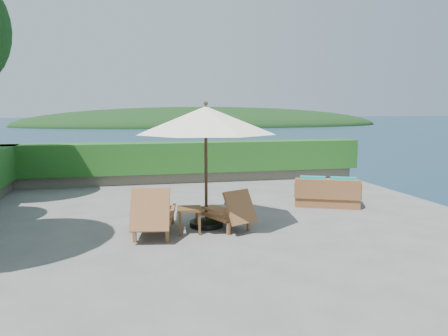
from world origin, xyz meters
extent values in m
plane|color=gray|center=(0.00, 0.00, 0.00)|extent=(12.00, 12.00, 0.00)
cube|color=#4E473E|center=(0.00, 0.00, -1.55)|extent=(12.00, 12.00, 3.00)
ellipsoid|color=black|center=(25.00, 140.00, -3.00)|extent=(126.00, 57.60, 12.60)
cube|color=slate|center=(0.00, 5.60, 0.18)|extent=(12.00, 0.60, 0.36)
cube|color=#164E17|center=(0.00, 5.60, 0.85)|extent=(12.40, 0.90, 1.00)
cylinder|color=black|center=(-0.29, -0.13, 0.06)|extent=(0.85, 0.85, 0.11)
cylinder|color=#372314|center=(-0.29, -0.13, 1.26)|extent=(0.08, 0.08, 2.51)
cone|color=white|center=(-0.29, -0.13, 2.23)|extent=(3.54, 3.54, 0.55)
sphere|color=#372314|center=(-0.29, -0.13, 2.56)|extent=(0.11, 0.11, 0.09)
cube|color=#965A36|center=(-1.79, -0.94, 0.14)|extent=(0.08, 0.08, 0.28)
cube|color=#965A36|center=(-1.20, -1.05, 0.14)|extent=(0.08, 0.08, 0.28)
cube|color=#965A36|center=(-1.56, 0.33, 0.14)|extent=(0.08, 0.08, 0.28)
cube|color=#965A36|center=(-0.97, 0.23, 0.14)|extent=(0.08, 0.08, 0.28)
cube|color=#965A36|center=(-1.36, -0.25, 0.32)|extent=(0.95, 1.51, 0.10)
cube|color=#965A36|center=(-1.51, -1.05, 0.63)|extent=(0.78, 0.58, 0.76)
cube|color=#965A36|center=(-1.76, -0.40, 0.49)|extent=(0.23, 0.91, 0.05)
cube|color=#965A36|center=(-1.04, -0.53, 0.49)|extent=(0.23, 0.91, 0.05)
cube|color=#965A36|center=(0.01, -0.86, 0.12)|extent=(0.07, 0.07, 0.24)
cube|color=#965A36|center=(0.48, -0.65, 0.12)|extent=(0.07, 0.07, 0.24)
cube|color=#965A36|center=(-0.45, 0.14, 0.12)|extent=(0.07, 0.07, 0.24)
cube|color=#965A36|center=(0.02, 0.36, 0.12)|extent=(0.07, 0.07, 0.24)
cube|color=#965A36|center=(-0.02, -0.17, 0.28)|extent=(1.05, 1.34, 0.08)
cube|color=#965A36|center=(0.26, -0.80, 0.53)|extent=(0.71, 0.60, 0.64)
cube|color=#965A36|center=(-0.23, -0.46, 0.41)|extent=(0.37, 0.73, 0.05)
cube|color=#965A36|center=(0.34, -0.21, 0.41)|extent=(0.37, 0.73, 0.05)
cube|color=brown|center=(-0.91, -0.69, 0.23)|extent=(0.05, 0.05, 0.46)
cube|color=brown|center=(-0.54, -0.73, 0.23)|extent=(0.05, 0.05, 0.46)
cube|color=brown|center=(-0.88, -0.32, 0.23)|extent=(0.05, 0.05, 0.46)
cube|color=brown|center=(-0.50, -0.36, 0.23)|extent=(0.05, 0.05, 0.46)
cube|color=brown|center=(-0.71, -0.53, 0.48)|extent=(0.52, 0.52, 0.05)
cube|color=#965A36|center=(3.08, 1.16, 0.18)|extent=(1.77, 1.37, 0.35)
cube|color=#965A36|center=(2.93, 0.82, 0.48)|extent=(1.50, 0.76, 0.48)
cube|color=#965A36|center=(2.39, 1.47, 0.44)|extent=(0.42, 0.77, 0.40)
cube|color=#965A36|center=(3.77, 0.85, 0.44)|extent=(0.42, 0.77, 0.40)
cube|color=teal|center=(2.76, 1.35, 0.43)|extent=(0.89, 0.86, 0.16)
cube|color=teal|center=(3.44, 1.05, 0.43)|extent=(0.89, 0.86, 0.16)
cube|color=teal|center=(2.63, 1.05, 0.63)|extent=(0.61, 0.36, 0.32)
cube|color=teal|center=(3.30, 0.75, 0.63)|extent=(0.61, 0.36, 0.32)
camera|label=1|loc=(-1.92, -8.92, 2.45)|focal=35.00mm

